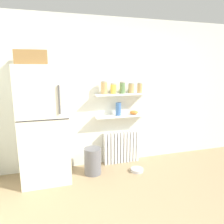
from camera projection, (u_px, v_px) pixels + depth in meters
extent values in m
plane|color=#9E8460|center=(156.00, 209.00, 2.67)|extent=(7.04, 7.04, 0.00)
cube|color=silver|center=(118.00, 93.00, 3.86)|extent=(7.04, 0.10, 2.60)
cube|color=silver|center=(44.00, 125.00, 3.23)|extent=(0.72, 0.63, 1.80)
cube|color=#262628|center=(43.00, 120.00, 2.90)|extent=(0.70, 0.01, 0.01)
cylinder|color=#4C4C51|center=(59.00, 100.00, 2.89)|extent=(0.02, 0.02, 0.40)
cube|color=olive|center=(32.00, 58.00, 3.00)|extent=(0.43, 0.44, 0.19)
cube|color=white|center=(105.00, 149.00, 3.86)|extent=(0.04, 0.12, 0.59)
cube|color=white|center=(108.00, 149.00, 3.88)|extent=(0.04, 0.12, 0.59)
cube|color=white|center=(112.00, 148.00, 3.89)|extent=(0.04, 0.12, 0.59)
cube|color=white|center=(115.00, 148.00, 3.91)|extent=(0.04, 0.12, 0.59)
cube|color=white|center=(118.00, 147.00, 3.93)|extent=(0.04, 0.12, 0.59)
cube|color=white|center=(121.00, 147.00, 3.95)|extent=(0.04, 0.12, 0.59)
cube|color=white|center=(124.00, 147.00, 3.96)|extent=(0.04, 0.12, 0.59)
cube|color=white|center=(127.00, 146.00, 3.98)|extent=(0.04, 0.12, 0.59)
cube|color=white|center=(130.00, 146.00, 4.00)|extent=(0.04, 0.12, 0.59)
cube|color=white|center=(134.00, 146.00, 4.02)|extent=(0.04, 0.12, 0.59)
cube|color=white|center=(137.00, 145.00, 4.03)|extent=(0.04, 0.12, 0.59)
cube|color=white|center=(122.00, 116.00, 3.79)|extent=(0.97, 0.22, 0.02)
cube|color=white|center=(122.00, 94.00, 3.71)|extent=(0.97, 0.22, 0.02)
cylinder|color=tan|center=(104.00, 88.00, 3.60)|extent=(0.11, 0.11, 0.20)
cylinder|color=gray|center=(104.00, 82.00, 3.58)|extent=(0.10, 0.10, 0.02)
cylinder|color=yellow|center=(113.00, 89.00, 3.65)|extent=(0.10, 0.10, 0.16)
cylinder|color=gray|center=(113.00, 84.00, 3.63)|extent=(0.09, 0.09, 0.02)
cylinder|color=#5B7F4C|center=(122.00, 88.00, 3.69)|extent=(0.09, 0.09, 0.19)
cylinder|color=gray|center=(122.00, 82.00, 3.67)|extent=(0.08, 0.08, 0.02)
cylinder|color=tan|center=(131.00, 89.00, 3.74)|extent=(0.10, 0.10, 0.16)
cylinder|color=gray|center=(131.00, 83.00, 3.72)|extent=(0.09, 0.09, 0.02)
cylinder|color=tan|center=(140.00, 88.00, 3.79)|extent=(0.09, 0.09, 0.16)
cylinder|color=gray|center=(140.00, 83.00, 3.77)|extent=(0.08, 0.08, 0.02)
cylinder|color=#38609E|center=(118.00, 109.00, 3.75)|extent=(0.10, 0.10, 0.23)
ellipsoid|color=orange|center=(134.00, 112.00, 3.85)|extent=(0.15, 0.15, 0.07)
cylinder|color=slate|center=(93.00, 161.00, 3.52)|extent=(0.28, 0.28, 0.45)
cylinder|color=#B7B7BC|center=(137.00, 170.00, 3.63)|extent=(0.22, 0.22, 0.05)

